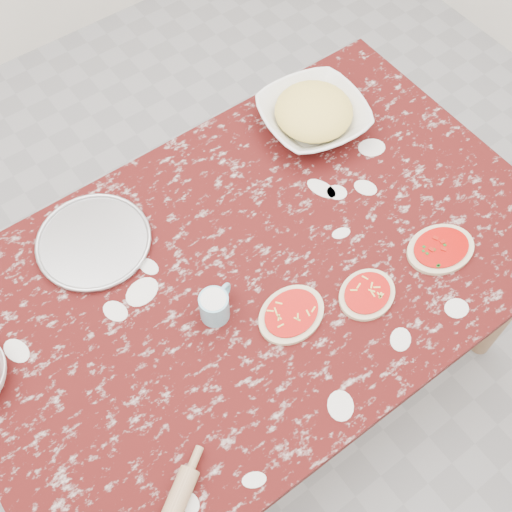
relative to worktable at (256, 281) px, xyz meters
The scene contains 8 objects.
ground 0.67m from the worktable, ahead, with size 4.00×4.00×0.00m, color gray.
worktable is the anchor object (origin of this frame).
pizza_tray 0.45m from the worktable, 134.77° to the left, with size 0.30×0.30×0.01m, color #B2B2B7.
cheese_bowl 0.53m from the worktable, 34.62° to the left, with size 0.31×0.31×0.08m, color white.
flour_mug 0.21m from the worktable, 162.22° to the right, with size 0.11×0.07×0.09m.
pizza_left 0.19m from the worktable, 94.78° to the right, with size 0.20×0.17×0.02m.
pizza_mid 0.31m from the worktable, 53.58° to the right, with size 0.18×0.16×0.02m.
pizza_right 0.50m from the worktable, 30.75° to the right, with size 0.21×0.17×0.02m.
Camera 1 is at (-0.50, -0.68, 2.22)m, focal length 45.10 mm.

